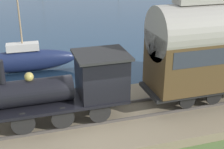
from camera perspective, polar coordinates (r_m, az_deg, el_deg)
ground_plane at (r=13.27m, az=-2.18°, el=-10.66°), size 200.00×200.00×0.00m
rail_embankment at (r=13.79m, az=-3.01°, el=-8.30°), size 5.37×56.00×0.51m
steam_locomotive at (r=12.78m, az=-7.36°, el=-1.89°), size 2.02×6.10×2.84m
sailboat_navy at (r=19.78m, az=-15.76°, el=2.60°), size 1.26×6.36×7.86m
rowboat_near_shore at (r=24.92m, az=12.29°, el=5.87°), size 1.83×2.20×0.51m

